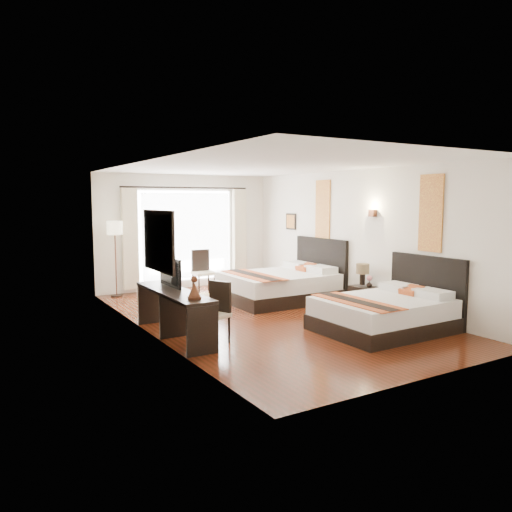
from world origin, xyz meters
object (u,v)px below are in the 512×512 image
nightstand (363,298)px  desk_chair (213,325)px  console_desk (174,314)px  fruit_bowl (166,267)px  window_chair (204,280)px  table_lamp (363,270)px  bed_far (282,285)px  vase (369,283)px  television (165,272)px  floor_lamp (115,233)px  bed_near (387,312)px  side_table (166,281)px

nightstand → desk_chair: size_ratio=0.53×
console_desk → fruit_bowl: console_desk is taller
console_desk → window_chair: window_chair is taller
console_desk → fruit_bowl: 3.59m
window_chair → table_lamp: bearing=34.5°
bed_far → window_chair: 2.01m
vase → television: (-3.98, 0.58, 0.43)m
console_desk → floor_lamp: size_ratio=1.29×
console_desk → window_chair: 3.84m
bed_far → vase: bearing=-63.6°
bed_far → table_lamp: size_ratio=5.59×
television → window_chair: 3.56m
nightstand → television: bearing=173.6°
floor_lamp → window_chair: size_ratio=1.69×
console_desk → television: television is taller
console_desk → table_lamp: bearing=0.1°
bed_near → side_table: size_ratio=3.33×
nightstand → side_table: side_table is taller
television → side_table: size_ratio=1.31×
bed_near → vase: bed_near is taller
fruit_bowl → desk_chair: bearing=-101.0°
nightstand → table_lamp: size_ratio=1.18×
side_table → fruit_bowl: fruit_bowl is taller
desk_chair → side_table: bearing=-124.0°
desk_chair → side_table: (0.77, 4.03, 0.04)m
bed_near → table_lamp: bearing=61.6°
floor_lamp → side_table: floor_lamp is taller
bed_far → window_chair: bed_far is taller
floor_lamp → fruit_bowl: floor_lamp is taller
bed_far → side_table: 2.70m
console_desk → television: size_ratio=2.62×
bed_far → floor_lamp: (-2.98, 2.29, 1.11)m
console_desk → window_chair: size_ratio=2.17×
television → fruit_bowl: television is taller
bed_near → table_lamp: 1.69m
console_desk → desk_chair: (0.39, -0.62, -0.09)m
side_table → bed_near: bearing=-66.9°
bed_far → nightstand: 1.83m
television → side_table: bearing=-20.9°
vase → window_chair: bearing=119.8°
bed_near → window_chair: bearing=104.3°
vase → console_desk: bearing=177.3°
console_desk → nightstand: bearing=-0.7°
bed_near → desk_chair: (-2.84, 0.81, -0.03)m
bed_far → window_chair: bearing=123.2°
nightstand → window_chair: (-1.96, 3.30, 0.07)m
bed_near → nightstand: 1.58m
bed_near → console_desk: bed_near is taller
television → fruit_bowl: (1.14, 2.99, -0.33)m
bed_near → window_chair: bed_near is taller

